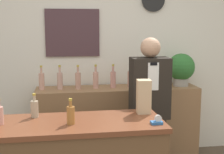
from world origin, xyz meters
name	(u,v)px	position (x,y,z in m)	size (l,w,h in m)	color
back_wall	(98,52)	(0.00, 2.00, 1.35)	(5.20, 0.09, 2.70)	silver
back_shelf	(118,125)	(0.20, 1.72, 0.47)	(1.96, 0.44, 0.94)	#8E6642
shopkeeper	(149,112)	(0.43, 1.13, 0.78)	(0.40, 0.25, 1.56)	black
potted_plant	(181,68)	(1.00, 1.71, 1.16)	(0.34, 0.34, 0.40)	#9E998E
paper_bag	(144,97)	(0.24, 0.63, 1.07)	(0.13, 0.12, 0.30)	tan
tape_dispenser	(157,121)	(0.27, 0.31, 0.95)	(0.09, 0.06, 0.07)	#2D66A8
counter_bottle_1	(35,108)	(-0.69, 0.65, 1.00)	(0.06, 0.06, 0.20)	tan
counter_bottle_2	(71,115)	(-0.40, 0.42, 1.00)	(0.06, 0.06, 0.20)	#A56C32
shelf_bottle_0	(42,81)	(-0.70, 1.73, 1.05)	(0.07, 0.07, 0.29)	tan
shelf_bottle_1	(60,80)	(-0.49, 1.72, 1.05)	(0.07, 0.07, 0.29)	tan
shelf_bottle_2	(78,80)	(-0.28, 1.70, 1.05)	(0.07, 0.07, 0.29)	tan
shelf_bottle_3	(96,79)	(-0.07, 1.72, 1.05)	(0.07, 0.07, 0.29)	tan
shelf_bottle_4	(113,79)	(0.15, 1.72, 1.05)	(0.07, 0.07, 0.29)	tan
shelf_bottle_5	(130,78)	(0.36, 1.72, 1.05)	(0.07, 0.07, 0.29)	tan
shelf_bottle_6	(147,78)	(0.57, 1.73, 1.05)	(0.07, 0.07, 0.29)	tan
shelf_bottle_7	(164,78)	(0.78, 1.72, 1.05)	(0.07, 0.07, 0.29)	tan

